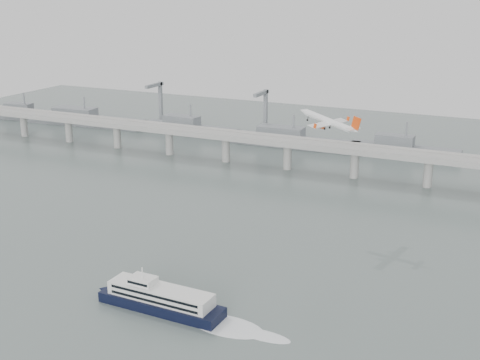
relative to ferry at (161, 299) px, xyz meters
The scene contains 5 objects.
ground 19.89m from the ferry, 85.84° to the left, with size 900.00×900.00×0.00m, color #556360.
bridge 219.67m from the ferry, 89.93° to the left, with size 800.00×22.00×23.90m.
distant_fleet 323.37m from the ferry, 118.43° to the left, with size 453.00×60.90×40.00m.
ferry is the anchor object (origin of this frame).
airliner 134.71m from the ferry, 74.55° to the left, with size 37.26×34.22×10.85m.
Camera 1 is at (130.50, -222.45, 130.41)m, focal length 48.00 mm.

